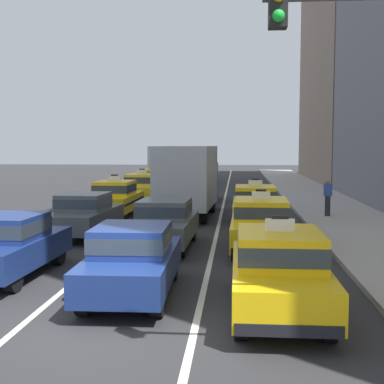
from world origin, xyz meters
name	(u,v)px	position (x,y,z in m)	size (l,w,h in m)	color
ground_plane	(106,330)	(0.00, 0.00, 0.00)	(160.00, 160.00, 0.00)	#2B2B2D
lane_stripe_left_center	(165,205)	(-1.60, 20.00, 0.00)	(0.14, 80.00, 0.01)	silver
lane_stripe_center_right	(223,205)	(1.60, 20.00, 0.00)	(0.14, 80.00, 0.01)	silver
sidewalk_curb	(345,218)	(7.20, 15.00, 0.07)	(4.00, 90.00, 0.15)	#9E9993
sedan_left_nearest	(9,244)	(-3.36, 3.61, 0.85)	(1.88, 4.35, 1.58)	black
sedan_left_second	(85,213)	(-3.16, 9.59, 0.85)	(1.97, 4.38, 1.58)	black
taxi_left_third	(115,198)	(-3.30, 15.14, 0.88)	(1.91, 4.60, 1.96)	black
taxi_left_fourth	(142,187)	(-3.12, 21.29, 0.88)	(1.98, 4.62, 1.96)	black
taxi_left_fifth	(155,180)	(-3.31, 27.23, 0.88)	(1.90, 4.59, 1.96)	black
bus_left_sixth	(174,163)	(-3.07, 36.33, 1.82)	(2.70, 11.24, 3.22)	black
sedan_center_nearest	(133,258)	(0.07, 2.15, 0.85)	(1.84, 4.33, 1.58)	black
sedan_center_second	(165,222)	(0.04, 7.63, 0.85)	(1.87, 4.34, 1.58)	black
box_truck_center_third	(189,178)	(0.14, 15.46, 1.78)	(2.53, 7.05, 3.27)	black
sedan_center_fourth	(201,186)	(0.19, 22.48, 0.85)	(1.89, 4.35, 1.58)	black
taxi_right_nearest	(279,270)	(3.18, 1.21, 0.88)	(1.83, 4.57, 1.96)	black
taxi_right_second	(261,224)	(3.09, 7.36, 0.88)	(1.90, 4.59, 1.96)	black
taxi_right_third	(255,205)	(3.09, 12.68, 0.88)	(1.84, 4.57, 1.96)	black
pedestrian_mid_block	(328,197)	(6.40, 14.96, 0.99)	(0.36, 0.24, 1.66)	#23232D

